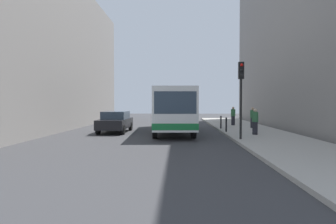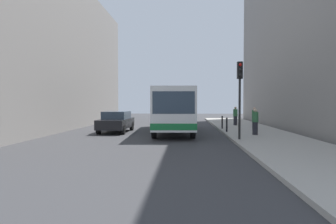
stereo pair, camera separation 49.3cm
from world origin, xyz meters
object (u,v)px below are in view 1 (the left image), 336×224
(car_beside_bus, at_px, (116,121))
(pedestrian_near_signal, at_px, (255,122))
(traffic_light, at_px, (241,85))
(pedestrian_mid_sidewalk, at_px, (253,118))
(bollard_near, at_px, (226,125))
(bollard_mid, at_px, (221,122))
(bus, at_px, (172,108))
(pedestrian_far_sidewalk, at_px, (233,116))

(car_beside_bus, height_order, pedestrian_near_signal, pedestrian_near_signal)
(traffic_light, relative_size, pedestrian_mid_sidewalk, 2.59)
(bollard_near, bearing_deg, bollard_mid, 90.00)
(bus, relative_size, bollard_near, 11.71)
(car_beside_bus, distance_m, traffic_light, 9.47)
(bollard_near, bearing_deg, bus, 160.01)
(car_beside_bus, distance_m, pedestrian_far_sidewalk, 10.60)
(bollard_mid, distance_m, pedestrian_near_signal, 4.56)
(bollard_mid, bearing_deg, traffic_light, -89.14)
(bus, bearing_deg, bollard_near, 157.37)
(bus, relative_size, pedestrian_mid_sidewalk, 7.01)
(bollard_mid, distance_m, pedestrian_mid_sidewalk, 2.62)
(pedestrian_mid_sidewalk, relative_size, pedestrian_far_sidewalk, 0.99)
(pedestrian_near_signal, bearing_deg, car_beside_bus, -47.56)
(bollard_near, distance_m, pedestrian_near_signal, 2.34)
(pedestrian_near_signal, height_order, pedestrian_mid_sidewalk, same)
(bollard_mid, height_order, pedestrian_near_signal, pedestrian_near_signal)
(traffic_light, distance_m, pedestrian_near_signal, 3.40)
(traffic_light, distance_m, pedestrian_mid_sidewalk, 7.94)
(pedestrian_mid_sidewalk, bearing_deg, pedestrian_near_signal, -174.36)
(bollard_near, height_order, pedestrian_near_signal, pedestrian_near_signal)
(bollard_mid, height_order, pedestrian_mid_sidewalk, pedestrian_mid_sidewalk)
(bus, bearing_deg, traffic_light, 121.74)
(bus, xyz_separation_m, traffic_light, (3.75, -5.48, 1.28))
(bus, height_order, bollard_near, bus)
(traffic_light, bearing_deg, bollard_mid, 90.86)
(bus, relative_size, car_beside_bus, 2.52)
(pedestrian_near_signal, xyz_separation_m, pedestrian_far_sidewalk, (0.11, 7.85, 0.01))
(traffic_light, distance_m, bollard_near, 4.79)
(bollard_near, relative_size, pedestrian_near_signal, 0.60)
(car_beside_bus, xyz_separation_m, pedestrian_far_sidewalk, (9.22, 5.23, 0.16))
(traffic_light, distance_m, pedestrian_far_sidewalk, 10.50)
(bus, xyz_separation_m, pedestrian_far_sidewalk, (5.21, 4.71, -0.78))
(traffic_light, relative_size, pedestrian_near_signal, 2.58)
(bus, bearing_deg, car_beside_bus, 4.76)
(bollard_mid, relative_size, pedestrian_far_sidewalk, 0.59)
(traffic_light, xyz_separation_m, pedestrian_far_sidewalk, (1.46, 10.19, -2.06))
(pedestrian_mid_sidewalk, bearing_deg, bollard_near, 158.92)
(pedestrian_near_signal, relative_size, pedestrian_mid_sidewalk, 1.00)
(pedestrian_near_signal, distance_m, pedestrian_far_sidewalk, 7.85)
(pedestrian_near_signal, height_order, pedestrian_far_sidewalk, pedestrian_far_sidewalk)
(car_beside_bus, relative_size, traffic_light, 1.08)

